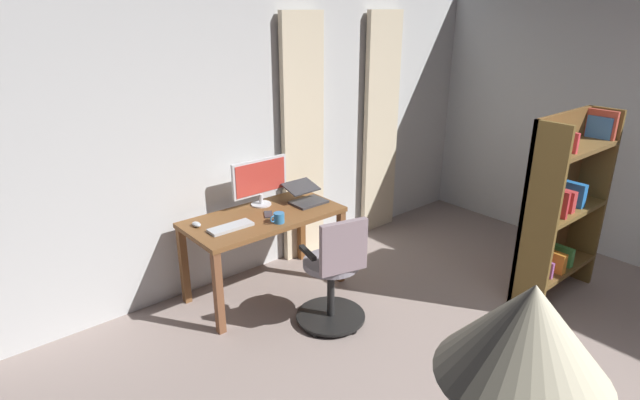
{
  "coord_description": "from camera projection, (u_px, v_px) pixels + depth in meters",
  "views": [
    {
      "loc": [
        2.55,
        0.7,
        2.39
      ],
      "look_at": [
        0.22,
        -2.06,
        1.01
      ],
      "focal_mm": 28.64,
      "sensor_mm": 36.0,
      "label": 1
    }
  ],
  "objects": [
    {
      "name": "desk",
      "position": [
        264.0,
        226.0,
        4.36
      ],
      "size": [
        1.34,
        0.66,
        0.73
      ],
      "color": "brown",
      "rests_on": "ground"
    },
    {
      "name": "curtain_right_panel",
      "position": [
        303.0,
        142.0,
        4.87
      ],
      "size": [
        0.47,
        0.06,
        2.36
      ],
      "primitive_type": "cube",
      "color": "beige",
      "rests_on": "ground"
    },
    {
      "name": "computer_monitor",
      "position": [
        260.0,
        179.0,
        4.46
      ],
      "size": [
        0.55,
        0.18,
        0.42
      ],
      "color": "silver",
      "rests_on": "desk"
    },
    {
      "name": "curtain_left_panel",
      "position": [
        381.0,
        126.0,
        5.51
      ],
      "size": [
        0.47,
        0.06,
        2.36
      ],
      "primitive_type": "cube",
      "color": "beige",
      "rests_on": "ground"
    },
    {
      "name": "computer_keyboard",
      "position": [
        231.0,
        227.0,
        4.05
      ],
      "size": [
        0.36,
        0.13,
        0.02
      ],
      "primitive_type": "cube",
      "color": "#B7BCC1",
      "rests_on": "desk"
    },
    {
      "name": "back_room_partition",
      "position": [
        263.0,
        134.0,
        4.67
      ],
      "size": [
        5.5,
        0.1,
        2.59
      ],
      "primitive_type": "cube",
      "color": "silver",
      "rests_on": "ground"
    },
    {
      "name": "cell_phone_face_up",
      "position": [
        268.0,
        214.0,
        4.32
      ],
      "size": [
        0.13,
        0.16,
        0.01
      ],
      "primitive_type": "cube",
      "rotation": [
        0.0,
        0.0,
        -0.55
      ],
      "color": "#333338",
      "rests_on": "desk"
    },
    {
      "name": "office_chair",
      "position": [
        334.0,
        275.0,
        3.95
      ],
      "size": [
        0.56,
        0.56,
        0.95
      ],
      "rotation": [
        0.0,
        0.0,
        2.89
      ],
      "color": "black",
      "rests_on": "ground"
    },
    {
      "name": "bookshelf",
      "position": [
        559.0,
        207.0,
        4.3
      ],
      "size": [
        0.93,
        0.3,
        1.6
      ],
      "color": "brown",
      "rests_on": "ground"
    },
    {
      "name": "laptop",
      "position": [
        306.0,
        196.0,
        4.59
      ],
      "size": [
        0.3,
        0.33,
        0.16
      ],
      "rotation": [
        0.0,
        0.0,
        0.0
      ],
      "color": "#333338",
      "rests_on": "desk"
    },
    {
      "name": "mug_tea",
      "position": [
        279.0,
        218.0,
        4.15
      ],
      "size": [
        0.13,
        0.09,
        0.09
      ],
      "color": "teal",
      "rests_on": "desk"
    },
    {
      "name": "computer_mouse",
      "position": [
        196.0,
        224.0,
        4.09
      ],
      "size": [
        0.06,
        0.1,
        0.04
      ],
      "primitive_type": "ellipsoid",
      "color": "#B7BCC1",
      "rests_on": "desk"
    }
  ]
}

